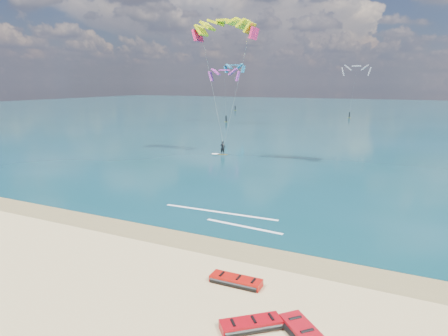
# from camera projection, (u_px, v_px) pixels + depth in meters

# --- Properties ---
(ground) EXTENTS (320.00, 320.00, 0.00)m
(ground) POSITION_uv_depth(u_px,v_px,m) (327.00, 146.00, 54.88)
(ground) COLOR tan
(ground) RESTS_ON ground
(wet_sand_strip) EXTENTS (320.00, 2.40, 0.01)m
(wet_sand_strip) POSITION_uv_depth(u_px,v_px,m) (187.00, 240.00, 22.39)
(wet_sand_strip) COLOR brown
(wet_sand_strip) RESTS_ON ground
(sea) EXTENTS (320.00, 200.00, 0.04)m
(sea) POSITION_uv_depth(u_px,v_px,m) (376.00, 114.00, 111.07)
(sea) COLOR #0A373C
(sea) RESTS_ON ground
(packed_kite_left) EXTENTS (2.51, 1.10, 0.38)m
(packed_kite_left) POSITION_uv_depth(u_px,v_px,m) (236.00, 284.00, 17.53)
(packed_kite_left) COLOR #B91009
(packed_kite_left) RESTS_ON ground
(packed_kite_right) EXTENTS (2.52, 2.38, 0.39)m
(packed_kite_right) POSITION_uv_depth(u_px,v_px,m) (251.00, 329.00, 14.37)
(packed_kite_right) COLOR #A2060F
(packed_kite_right) RESTS_ON ground
(kitesurfer_main) EXTENTS (8.10, 5.29, 16.22)m
(kitesurfer_main) POSITION_uv_depth(u_px,v_px,m) (224.00, 83.00, 44.48)
(kitesurfer_main) COLOR #C29416
(kitesurfer_main) RESTS_ON sea
(shoreline_foam) EXTENTS (9.25, 2.37, 0.01)m
(shoreline_foam) POSITION_uv_depth(u_px,v_px,m) (228.00, 217.00, 26.05)
(shoreline_foam) COLOR white
(shoreline_foam) RESTS_ON ground
(distant_kites) EXTENTS (79.37, 36.44, 13.54)m
(distant_kites) POSITION_uv_depth(u_px,v_px,m) (318.00, 94.00, 90.63)
(distant_kites) COLOR teal
(distant_kites) RESTS_ON ground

